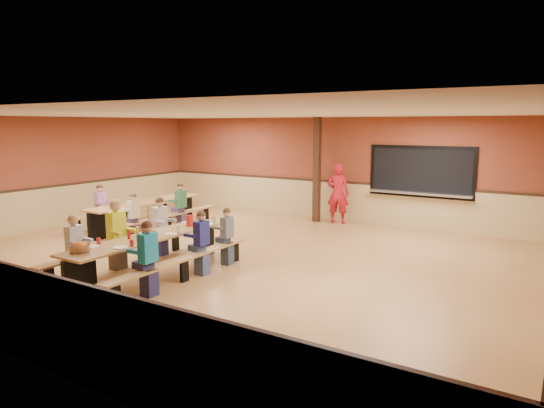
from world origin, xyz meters
The scene contains 23 objects.
ground centered at (0.00, 0.00, 0.00)m, with size 12.00×12.00×0.00m, color #986839.
room_envelope centered at (0.00, 0.00, 0.69)m, with size 12.04×10.04×3.02m.
kitchen_pass_through centered at (2.60, 4.96, 1.49)m, with size 2.78×0.28×1.38m.
structural_post centered at (-0.20, 4.40, 1.50)m, with size 0.18×0.18×3.00m, color black.
cafeteria_table_main centered at (-0.57, -1.77, 0.53)m, with size 1.91×3.70×0.74m.
cafeteria_table_second centered at (-3.72, 1.13, 0.53)m, with size 1.91×3.70×0.74m.
seated_child_white_left centered at (-1.40, -2.78, 0.60)m, with size 0.37×0.30×1.20m, color #B8BABF, non-canonical shape.
seated_adult_yellow centered at (-1.40, -1.84, 0.67)m, with size 0.44×0.36×1.35m, color yellow, non-canonical shape.
seated_child_grey_left centered at (-1.40, -0.67, 0.62)m, with size 0.38×0.31×1.24m, color #B8B8B8, non-canonical shape.
seated_child_teal_right centered at (0.25, -2.61, 0.62)m, with size 0.38×0.31×1.24m, color #16759C, non-canonical shape.
seated_child_navy_right centered at (0.25, -1.27, 0.60)m, with size 0.37×0.30×1.20m, color navy, non-canonical shape.
seated_child_char_right centered at (0.25, -0.49, 0.57)m, with size 0.33×0.27×1.14m, color #4E5658, non-canonical shape.
seated_child_purple_sec centered at (-4.54, 0.33, 0.60)m, with size 0.37×0.30×1.21m, color #9F688F, non-canonical shape.
seated_child_green_sec centered at (-2.89, 1.63, 0.61)m, with size 0.38×0.31×1.23m, color #2F6946, non-canonical shape.
seated_child_tan_sec centered at (-2.89, -0.03, 0.58)m, with size 0.34×0.28×1.15m, color #BAB395, non-canonical shape.
standing_woman centered at (0.42, 4.51, 0.86)m, with size 0.63×0.41×1.72m, color red.
punch_pitcher centered at (-0.54, -0.69, 0.85)m, with size 0.16×0.16×0.22m, color red.
chip_bowl centered at (-0.70, -3.18, 0.81)m, with size 0.32×0.32×0.15m, color orange, non-canonical shape.
napkin_dispenser centered at (-0.58, -1.84, 0.80)m, with size 0.10×0.14×0.13m, color black.
condiment_mustard centered at (-0.78, -1.86, 0.82)m, with size 0.06×0.06×0.17m, color yellow.
condiment_ketchup centered at (-0.72, -2.13, 0.82)m, with size 0.06×0.06×0.17m, color #B2140F.
table_paddle centered at (-0.63, -1.70, 0.88)m, with size 0.16×0.16×0.56m.
place_settings centered at (-0.57, -1.77, 0.80)m, with size 0.65×3.30×0.11m, color beige, non-canonical shape.
Camera 1 is at (5.99, -8.04, 2.79)m, focal length 32.00 mm.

